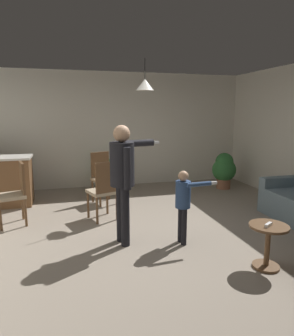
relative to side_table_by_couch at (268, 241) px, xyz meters
The scene contains 12 objects.
ground 1.65m from the side_table_by_couch, 129.76° to the left, with size 7.68×7.68×0.00m, color gray.
wall_back 4.67m from the side_table_by_couch, 103.08° to the left, with size 6.40×0.10×2.70m, color silver.
side_table_by_couch is the anchor object (origin of this frame).
person_adult 1.95m from the side_table_by_couch, 143.65° to the left, with size 0.76×0.56×1.62m.
person_child 1.15m from the side_table_by_couch, 128.71° to the left, with size 0.55×0.29×1.02m.
dining_chair_by_counter 2.62m from the side_table_by_couch, 128.52° to the left, with size 0.53×0.53×1.00m.
dining_chair_near_wall 3.74m from the side_table_by_couch, 143.44° to the left, with size 0.51×0.51×1.00m.
dining_chair_centre_back 3.43m from the side_table_by_couch, 116.46° to the left, with size 0.53×0.53×1.00m.
potted_plant_corner 4.17m from the side_table_by_couch, 109.54° to the left, with size 0.51×0.51×0.78m.
potted_plant_by_wall 3.69m from the side_table_by_couch, 68.59° to the left, with size 0.55×0.55×0.84m.
spare_remote_on_table 0.22m from the side_table_by_couch, 136.59° to the right, with size 0.04×0.13×0.04m, color white.
ceiling_light_pendant 3.27m from the side_table_by_couch, 107.71° to the left, with size 0.32×0.32×0.55m.
Camera 1 is at (-1.13, -4.00, 1.79)m, focal length 32.07 mm.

